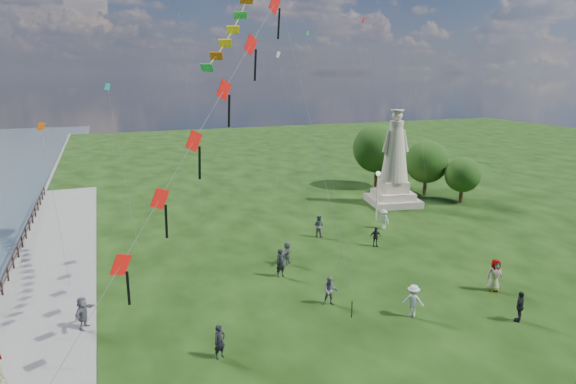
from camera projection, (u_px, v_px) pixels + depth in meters
name	position (u px, v px, depth m)	size (l,w,h in m)	color
waterfront	(17.00, 320.00, 24.13)	(200.00, 200.00, 1.51)	#364851
statue	(394.00, 169.00, 44.56)	(5.07, 5.07, 8.78)	tan
lamppost	(378.00, 185.00, 39.56)	(0.39, 0.39, 4.19)	silver
tree_row	(403.00, 156.00, 49.27)	(8.39, 12.81, 6.80)	#382314
person_0	(220.00, 342.00, 20.60)	(0.56, 0.37, 1.55)	black
person_1	(330.00, 291.00, 25.37)	(0.77, 0.48, 1.59)	#595960
person_2	(413.00, 301.00, 24.14)	(1.10, 0.57, 1.70)	silver
person_3	(520.00, 306.00, 23.67)	(0.93, 0.48, 1.59)	black
person_4	(495.00, 275.00, 26.99)	(0.92, 0.57, 1.88)	#595960
person_5	(83.00, 315.00, 22.85)	(1.48, 0.64, 1.60)	#595960
person_6	(281.00, 263.00, 28.89)	(0.64, 0.42, 1.74)	black
person_7	(319.00, 226.00, 36.07)	(0.82, 0.51, 1.69)	#595960
person_8	(384.00, 219.00, 37.95)	(1.00, 0.52, 1.55)	silver
person_9	(375.00, 237.00, 34.00)	(0.85, 0.44, 1.45)	black
person_11	(287.00, 253.00, 30.82)	(1.41, 0.61, 1.53)	#595960
red_kite_train	(207.00, 123.00, 21.00)	(12.24, 9.35, 15.87)	black
small_kites	(262.00, 45.00, 40.72)	(30.87, 18.08, 28.16)	teal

